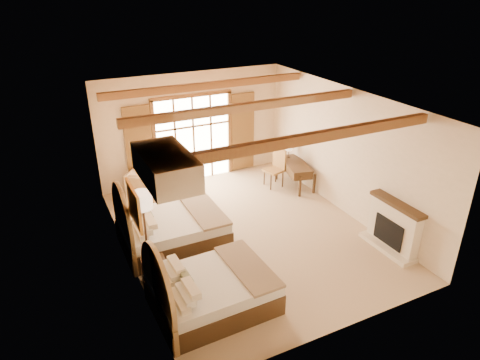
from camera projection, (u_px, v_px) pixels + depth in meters
floor at (247, 232)px, 10.23m from camera, size 7.00×7.00×0.00m
wall_back at (192, 127)px, 12.39m from camera, size 5.50×0.00×5.50m
wall_left at (123, 196)px, 8.45m from camera, size 0.00×7.00×7.00m
wall_right at (345, 152)px, 10.64m from camera, size 0.00×7.00×7.00m
ceiling at (248, 101)px, 8.87m from camera, size 7.00×7.00×0.00m
ceiling_beams at (248, 107)px, 8.92m from camera, size 5.39×4.60×0.18m
french_doors at (194, 140)px, 12.49m from camera, size 3.95×0.08×2.60m
fireplace at (393, 229)px, 9.42m from camera, size 0.46×1.40×1.16m
painting at (134, 205)px, 7.79m from camera, size 0.06×0.95×0.75m
canopy_valance at (166, 167)px, 6.39m from camera, size 0.70×1.40×0.45m
bed_near at (205, 290)px, 7.68m from camera, size 2.17×1.67×1.40m
bed_far at (165, 228)px, 9.56m from camera, size 2.26×1.77×1.49m
nightstand at (155, 273)px, 8.38m from camera, size 0.47×0.47×0.54m
floor_lamp at (143, 206)px, 8.14m from camera, size 0.39×0.39×1.86m
armchair at (146, 184)px, 11.76m from camera, size 1.20×1.20×0.79m
ottoman at (176, 192)px, 11.71m from camera, size 0.74×0.74×0.42m
desk at (295, 174)px, 12.38m from camera, size 0.87×1.45×0.73m
desk_chair at (274, 175)px, 12.42m from camera, size 0.61×0.60×1.11m
desk_lamp at (289, 148)px, 12.53m from camera, size 0.18×0.18×0.37m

